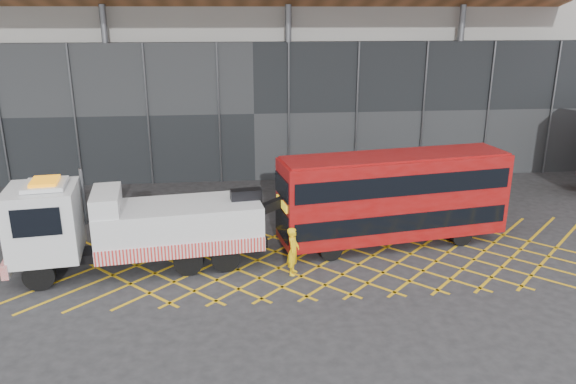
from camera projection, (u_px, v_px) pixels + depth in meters
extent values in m
plane|color=#27272A|center=(218.00, 262.00, 22.65)|extent=(120.00, 120.00, 0.00)
cube|color=#ECB016|center=(96.00, 267.00, 22.20)|extent=(7.16, 7.16, 0.01)
cube|color=#ECB016|center=(96.00, 267.00, 22.20)|extent=(7.16, 7.16, 0.01)
cube|color=#ECB016|center=(137.00, 265.00, 22.35)|extent=(7.16, 7.16, 0.01)
cube|color=#ECB016|center=(137.00, 265.00, 22.35)|extent=(7.16, 7.16, 0.01)
cube|color=#ECB016|center=(178.00, 264.00, 22.50)|extent=(7.16, 7.16, 0.01)
cube|color=#ECB016|center=(178.00, 264.00, 22.50)|extent=(7.16, 7.16, 0.01)
cube|color=#ECB016|center=(218.00, 262.00, 22.65)|extent=(7.16, 7.16, 0.01)
cube|color=#ECB016|center=(218.00, 262.00, 22.65)|extent=(7.16, 7.16, 0.01)
cube|color=#ECB016|center=(257.00, 260.00, 22.80)|extent=(7.16, 7.16, 0.01)
cube|color=#ECB016|center=(257.00, 260.00, 22.80)|extent=(7.16, 7.16, 0.01)
cube|color=#ECB016|center=(296.00, 259.00, 22.95)|extent=(7.16, 7.16, 0.01)
cube|color=#ECB016|center=(296.00, 259.00, 22.95)|extent=(7.16, 7.16, 0.01)
cube|color=#ECB016|center=(335.00, 257.00, 23.10)|extent=(7.16, 7.16, 0.01)
cube|color=#ECB016|center=(335.00, 257.00, 23.10)|extent=(7.16, 7.16, 0.01)
cube|color=#ECB016|center=(373.00, 255.00, 23.24)|extent=(7.16, 7.16, 0.01)
cube|color=#ECB016|center=(373.00, 255.00, 23.24)|extent=(7.16, 7.16, 0.01)
cube|color=#ECB016|center=(411.00, 254.00, 23.39)|extent=(7.16, 7.16, 0.01)
cube|color=#ECB016|center=(411.00, 254.00, 23.39)|extent=(7.16, 7.16, 0.01)
cube|color=#ECB016|center=(448.00, 252.00, 23.54)|extent=(7.16, 7.16, 0.01)
cube|color=#ECB016|center=(448.00, 252.00, 23.54)|extent=(7.16, 7.16, 0.01)
cube|color=#ECB016|center=(484.00, 251.00, 23.69)|extent=(7.16, 7.16, 0.01)
cube|color=#ECB016|center=(484.00, 251.00, 23.69)|extent=(7.16, 7.16, 0.01)
cube|color=#ECB016|center=(521.00, 249.00, 23.84)|extent=(7.16, 7.16, 0.01)
cube|color=#ECB016|center=(521.00, 249.00, 23.84)|extent=(7.16, 7.16, 0.01)
cube|color=#ECB016|center=(556.00, 248.00, 23.99)|extent=(7.16, 7.16, 0.01)
cube|color=#ECB016|center=(556.00, 248.00, 23.99)|extent=(7.16, 7.16, 0.01)
cube|color=gray|center=(248.00, 21.00, 38.04)|extent=(55.00, 14.00, 18.00)
cube|color=black|center=(254.00, 113.00, 32.67)|extent=(55.00, 0.80, 8.00)
cylinder|color=#595B60|center=(111.00, 98.00, 31.43)|extent=(0.36, 0.36, 10.00)
cylinder|color=#595B60|center=(288.00, 95.00, 32.36)|extent=(0.36, 0.36, 10.00)
cylinder|color=#595B60|center=(456.00, 93.00, 33.30)|extent=(0.36, 0.36, 10.00)
cube|color=black|center=(144.00, 250.00, 22.03)|extent=(9.78, 2.28, 0.36)
cube|color=white|center=(44.00, 222.00, 20.82)|extent=(2.77, 2.86, 2.66)
cube|color=black|center=(6.00, 213.00, 20.41)|extent=(0.34, 2.24, 1.13)
cube|color=red|center=(13.00, 258.00, 20.96)|extent=(0.60, 2.67, 0.56)
cube|color=orange|center=(45.00, 181.00, 20.38)|extent=(1.07, 1.34, 0.12)
cube|color=white|center=(180.00, 224.00, 22.04)|extent=(6.63, 3.36, 1.64)
cube|color=red|center=(182.00, 252.00, 21.01)|extent=(6.31, 0.88, 0.56)
cube|color=white|center=(106.00, 201.00, 21.10)|extent=(1.33, 2.57, 0.72)
cube|color=black|center=(246.00, 196.00, 22.31)|extent=(1.29, 0.67, 0.51)
cube|color=black|center=(271.00, 206.00, 22.69)|extent=(2.27, 0.65, 1.11)
cylinder|color=black|center=(39.00, 275.00, 20.29)|extent=(1.16, 0.50, 1.13)
cylinder|color=black|center=(49.00, 251.00, 22.28)|extent=(1.16, 0.50, 1.13)
cylinder|color=black|center=(226.00, 257.00, 21.74)|extent=(1.16, 0.50, 1.13)
cylinder|color=black|center=(219.00, 237.00, 23.74)|extent=(1.16, 0.50, 1.13)
cylinder|color=#595B60|center=(83.00, 196.00, 21.88)|extent=(0.14, 0.14, 2.25)
cube|color=maroon|center=(394.00, 196.00, 23.82)|extent=(9.99, 3.79, 3.44)
cube|color=black|center=(392.00, 214.00, 24.07)|extent=(9.62, 3.78, 0.75)
cube|color=black|center=(395.00, 178.00, 23.58)|extent=(9.62, 3.78, 0.84)
cube|color=black|center=(282.00, 223.00, 22.87)|extent=(0.38, 1.97, 1.15)
cube|color=black|center=(282.00, 187.00, 22.39)|extent=(0.38, 1.97, 0.84)
cube|color=yellow|center=(282.00, 204.00, 22.60)|extent=(0.31, 1.57, 0.31)
cube|color=maroon|center=(396.00, 156.00, 23.28)|extent=(9.77, 3.58, 0.11)
cylinder|color=black|center=(331.00, 250.00, 22.70)|extent=(0.95, 0.41, 0.92)
cylinder|color=black|center=(316.00, 232.00, 24.50)|extent=(0.95, 0.41, 0.92)
cylinder|color=black|center=(462.00, 235.00, 24.14)|extent=(0.95, 0.41, 0.92)
cylinder|color=black|center=(439.00, 220.00, 25.94)|extent=(0.95, 0.41, 0.92)
imported|color=yellow|center=(293.00, 251.00, 21.37)|extent=(0.65, 0.80, 1.90)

